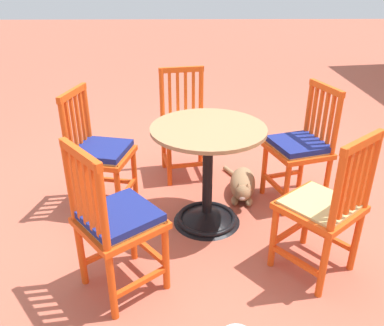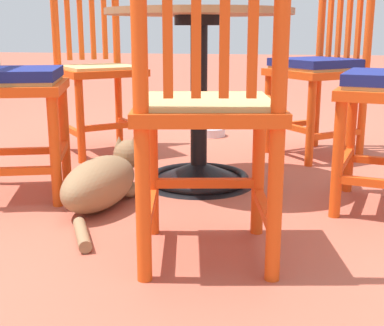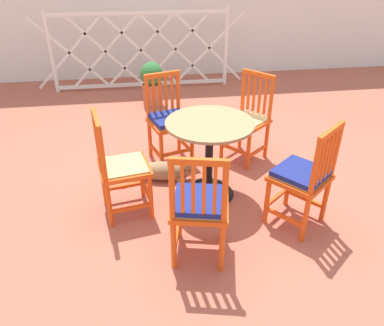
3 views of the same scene
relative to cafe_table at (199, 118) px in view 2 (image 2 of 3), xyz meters
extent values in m
plane|color=#AD5642|center=(-0.08, 0.06, -0.28)|extent=(24.00, 24.00, 0.00)
cone|color=black|center=(0.00, 0.00, -0.23)|extent=(0.48, 0.48, 0.10)
torus|color=black|center=(0.00, 0.00, -0.26)|extent=(0.44, 0.44, 0.04)
cylinder|color=black|center=(0.00, 0.00, 0.09)|extent=(0.07, 0.07, 0.66)
cylinder|color=black|center=(0.00, 0.00, 0.40)|extent=(0.20, 0.20, 0.04)
cylinder|color=#9E754C|center=(0.00, 0.00, 0.43)|extent=(0.76, 0.76, 0.02)
cylinder|color=#E04C14|center=(-0.60, 0.05, -0.06)|extent=(0.04, 0.04, 0.45)
cylinder|color=#E04C14|center=(-0.54, -0.28, -0.06)|extent=(0.04, 0.04, 0.45)
cylinder|color=#E04C14|center=(-0.94, -0.01, 0.17)|extent=(0.04, 0.04, 0.91)
cylinder|color=#E04C14|center=(-0.87, -0.35, 0.17)|extent=(0.04, 0.04, 0.91)
cube|color=#E04C14|center=(-0.77, 0.02, -0.14)|extent=(0.34, 0.09, 0.03)
cube|color=#E04C14|center=(-0.71, -0.31, -0.14)|extent=(0.34, 0.09, 0.03)
cube|color=#E04C14|center=(-0.57, -0.12, -0.11)|extent=(0.09, 0.34, 0.03)
cube|color=#E04C14|center=(-0.74, -0.15, 0.15)|extent=(0.47, 0.47, 0.04)
cube|color=tan|center=(-0.74, -0.15, 0.17)|extent=(0.41, 0.41, 0.02)
cube|color=#E04C14|center=(-0.92, -0.08, 0.40)|extent=(0.02, 0.03, 0.39)
cube|color=#E04C14|center=(-0.91, -0.14, 0.40)|extent=(0.02, 0.03, 0.39)
cube|color=#E04C14|center=(-0.90, -0.21, 0.40)|extent=(0.02, 0.03, 0.39)
cube|color=#E04C14|center=(-0.89, -0.28, 0.40)|extent=(0.02, 0.03, 0.39)
cylinder|color=#E04C14|center=(-0.33, -0.55, -0.06)|extent=(0.04, 0.04, 0.45)
cylinder|color=#E04C14|center=(0.00, -0.62, -0.06)|extent=(0.04, 0.04, 0.45)
cube|color=#E04C14|center=(-0.17, -0.58, -0.11)|extent=(0.34, 0.10, 0.03)
cylinder|color=#E04C14|center=(0.39, -0.48, -0.06)|extent=(0.04, 0.04, 0.45)
cylinder|color=#E04C14|center=(0.66, -0.26, -0.06)|extent=(0.04, 0.04, 0.45)
cylinder|color=#E04C14|center=(0.61, -0.74, 0.17)|extent=(0.04, 0.04, 0.91)
cylinder|color=#E04C14|center=(0.87, -0.53, 0.17)|extent=(0.04, 0.04, 0.91)
cube|color=#E04C14|center=(0.50, -0.61, -0.14)|extent=(0.24, 0.28, 0.03)
cube|color=#E04C14|center=(0.77, -0.39, -0.14)|extent=(0.24, 0.28, 0.03)
cube|color=#E04C14|center=(0.53, -0.37, -0.11)|extent=(0.28, 0.24, 0.03)
cube|color=#E04C14|center=(0.63, -0.50, 0.15)|extent=(0.56, 0.56, 0.04)
cube|color=tan|center=(0.63, -0.50, 0.17)|extent=(0.49, 0.49, 0.02)
cube|color=#E04C14|center=(0.66, -0.70, 0.40)|extent=(0.03, 0.03, 0.39)
cube|color=#E04C14|center=(0.72, -0.66, 0.40)|extent=(0.03, 0.03, 0.39)
cube|color=#E04C14|center=(0.77, -0.61, 0.40)|extent=(0.03, 0.03, 0.39)
cube|color=#E04C14|center=(0.82, -0.57, 0.40)|extent=(0.03, 0.03, 0.39)
cube|color=navy|center=(0.63, -0.50, 0.20)|extent=(0.51, 0.51, 0.04)
cylinder|color=#E04C14|center=(0.48, 0.37, -0.06)|extent=(0.04, 0.04, 0.45)
cylinder|color=#E04C14|center=(0.26, 0.63, -0.06)|extent=(0.04, 0.04, 0.45)
cylinder|color=#E04C14|center=(0.74, 0.59, 0.17)|extent=(0.04, 0.04, 0.91)
cylinder|color=#E04C14|center=(0.52, 0.85, 0.17)|extent=(0.04, 0.04, 0.91)
cube|color=#E04C14|center=(0.61, 0.48, -0.14)|extent=(0.28, 0.24, 0.03)
cube|color=#E04C14|center=(0.39, 0.74, -0.14)|extent=(0.28, 0.24, 0.03)
cube|color=#E04C14|center=(0.37, 0.50, -0.11)|extent=(0.24, 0.28, 0.03)
cube|color=#E04C14|center=(0.50, 0.61, 0.15)|extent=(0.56, 0.56, 0.04)
cube|color=tan|center=(0.50, 0.61, 0.17)|extent=(0.49, 0.49, 0.02)
cube|color=#E04C14|center=(0.69, 0.64, 0.40)|extent=(0.03, 0.03, 0.39)
cube|color=#E04C14|center=(0.65, 0.69, 0.40)|extent=(0.03, 0.03, 0.39)
cube|color=#E04C14|center=(0.61, 0.75, 0.40)|extent=(0.03, 0.03, 0.39)
cube|color=#E04C14|center=(0.56, 0.80, 0.40)|extent=(0.03, 0.03, 0.39)
cylinder|color=#E04C14|center=(-0.07, 0.57, -0.06)|extent=(0.04, 0.04, 0.45)
cylinder|color=#E04C14|center=(-0.39, 0.47, -0.06)|extent=(0.04, 0.04, 0.45)
cube|color=#E04C14|center=(-0.12, 0.74, -0.14)|extent=(0.13, 0.33, 0.03)
cube|color=#E04C14|center=(-0.44, 0.64, -0.14)|extent=(0.13, 0.33, 0.03)
cube|color=#E04C14|center=(-0.23, 0.52, -0.11)|extent=(0.33, 0.13, 0.03)
cube|color=#E04C14|center=(-0.28, 0.69, 0.15)|extent=(0.50, 0.50, 0.04)
cube|color=tan|center=(-0.28, 0.69, 0.17)|extent=(0.44, 0.44, 0.02)
cube|color=navy|center=(-0.28, 0.69, 0.20)|extent=(0.45, 0.45, 0.04)
ellipsoid|color=#8E704C|center=(-0.39, 0.31, -0.19)|extent=(0.46, 0.26, 0.19)
ellipsoid|color=silver|center=(-0.29, 0.29, -0.20)|extent=(0.20, 0.17, 0.14)
sphere|color=#8E704C|center=(-0.14, 0.27, -0.13)|extent=(0.12, 0.12, 0.12)
ellipsoid|color=silver|center=(-0.10, 0.27, -0.15)|extent=(0.05, 0.06, 0.04)
cone|color=#8E704C|center=(-0.15, 0.31, -0.08)|extent=(0.04, 0.04, 0.04)
cone|color=#8E704C|center=(-0.16, 0.24, -0.08)|extent=(0.04, 0.04, 0.04)
ellipsoid|color=#8E704C|center=(-0.22, 0.34, -0.26)|extent=(0.13, 0.07, 0.05)
ellipsoid|color=#8E704C|center=(-0.23, 0.23, -0.26)|extent=(0.13, 0.07, 0.05)
cylinder|color=#8E704C|center=(-0.71, 0.25, -0.26)|extent=(0.21, 0.13, 0.04)
cylinder|color=silver|center=(1.06, 0.09, -0.26)|extent=(0.17, 0.17, 0.05)
camera|label=1|loc=(2.40, -0.15, 1.38)|focal=37.32mm
camera|label=2|loc=(-2.21, -0.37, 0.37)|focal=50.33mm
camera|label=3|loc=(-0.56, -2.83, 1.74)|focal=35.08mm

